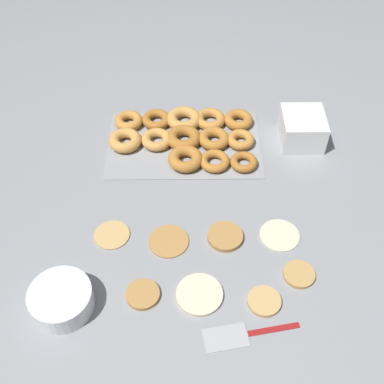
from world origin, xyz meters
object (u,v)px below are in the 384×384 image
pancake_4 (264,301)px  donut_tray (186,137)px  pancake_1 (112,234)px  pancake_7 (299,274)px  pancake_0 (143,294)px  pancake_3 (199,294)px  spatula (237,336)px  container_stack (302,129)px  pancake_6 (280,235)px  batter_bowl (62,300)px  pancake_2 (225,236)px  pancake_5 (169,241)px

pancake_4 → donut_tray: size_ratio=0.17×
pancake_1 → pancake_4: size_ratio=1.17×
pancake_7 → pancake_1: bearing=-14.9°
pancake_0 → pancake_4: size_ratio=1.02×
pancake_1 → pancake_3: (-0.24, 0.19, 0.00)m
spatula → container_stack: bearing=-120.5°
pancake_6 → batter_bowl: batter_bowl is taller
pancake_0 → pancake_3: 0.14m
pancake_0 → donut_tray: bearing=-100.9°
pancake_7 → pancake_3: bearing=12.2°
pancake_6 → pancake_7: 0.13m
pancake_6 → donut_tray: 0.46m
pancake_1 → pancake_4: 0.45m
pancake_4 → pancake_6: 0.21m
pancake_2 → pancake_0: bearing=39.0°
pancake_5 → pancake_7: size_ratio=1.34×
pancake_4 → pancake_7: size_ratio=1.02×
pancake_1 → batter_bowl: 0.23m
batter_bowl → spatula: size_ratio=0.66×
pancake_5 → batter_bowl: batter_bowl is taller
pancake_5 → pancake_7: 0.35m
pancake_1 → container_stack: 0.69m
pancake_3 → container_stack: bearing=-120.8°
pancake_2 → pancake_6: size_ratio=0.89×
pancake_0 → pancake_6: pancake_0 is taller
pancake_0 → pancake_6: size_ratio=0.78×
container_stack → spatula: 0.72m
pancake_5 → pancake_2: bearing=-175.8°
pancake_0 → container_stack: (-0.48, -0.57, 0.04)m
pancake_5 → donut_tray: 0.40m
pancake_4 → spatula: bearing=49.9°
pancake_3 → pancake_5: (0.08, -0.16, -0.00)m
pancake_0 → pancake_3: bearing=179.5°
pancake_4 → pancake_6: bearing=-107.8°
container_stack → spatula: (0.25, 0.67, -0.05)m
pancake_6 → pancake_7: bearing=104.8°
pancake_3 → pancake_6: size_ratio=1.08×
pancake_0 → pancake_2: bearing=-141.0°
pancake_3 → batter_bowl: 0.33m
pancake_7 → spatula: bearing=43.6°
pancake_4 → spatula: size_ratio=0.36×
pancake_3 → pancake_4: pancake_4 is taller
pancake_0 → pancake_2: pancake_2 is taller
pancake_2 → pancake_3: size_ratio=0.82×
pancake_1 → pancake_4: pancake_4 is taller
pancake_0 → donut_tray: 0.57m
batter_bowl → container_stack: bearing=-138.6°
pancake_7 → batter_bowl: bearing=7.7°
pancake_1 → pancake_2: bearing=177.9°
pancake_1 → pancake_3: size_ratio=0.83×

